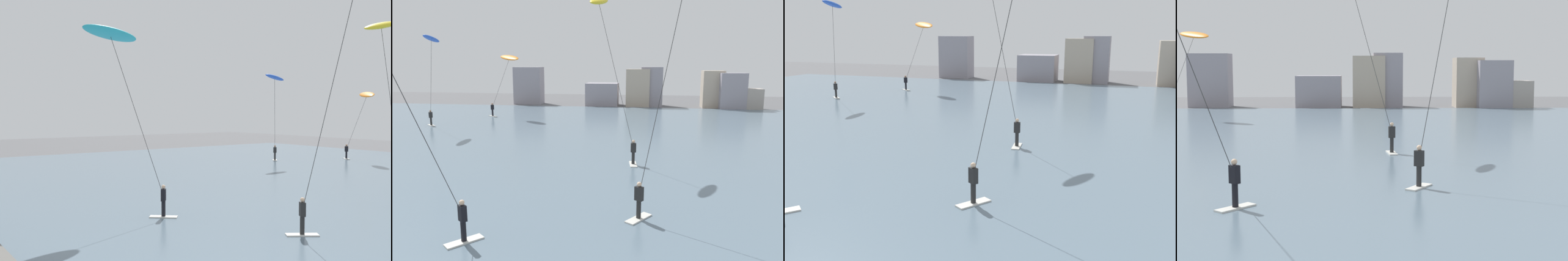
# 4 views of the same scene
# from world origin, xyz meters

# --- Properties ---
(water_bay) EXTENTS (84.00, 52.00, 0.10)m
(water_bay) POSITION_xyz_m (0.00, 30.57, 0.05)
(water_bay) COLOR slate
(water_bay) RESTS_ON ground
(far_shore_buildings) EXTENTS (37.78, 5.42, 6.05)m
(far_shore_buildings) POSITION_xyz_m (0.50, 59.26, 2.57)
(far_shore_buildings) COLOR gray
(far_shore_buildings) RESTS_ON ground
(kitesurfer_orange) EXTENTS (4.91, 3.45, 7.75)m
(kitesurfer_orange) POSITION_xyz_m (-15.53, 44.49, 6.84)
(kitesurfer_orange) COLOR silver
(kitesurfer_orange) RESTS_ON water_bay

